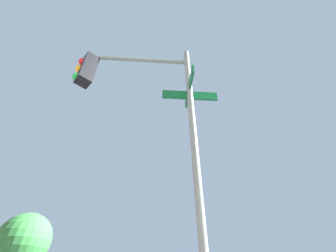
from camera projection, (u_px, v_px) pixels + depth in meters
traffic_signal_near at (141, 108)px, 3.87m from camera, size 1.96×2.30×6.25m
street_tree at (24, 240)px, 13.88m from camera, size 3.41×3.41×5.77m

